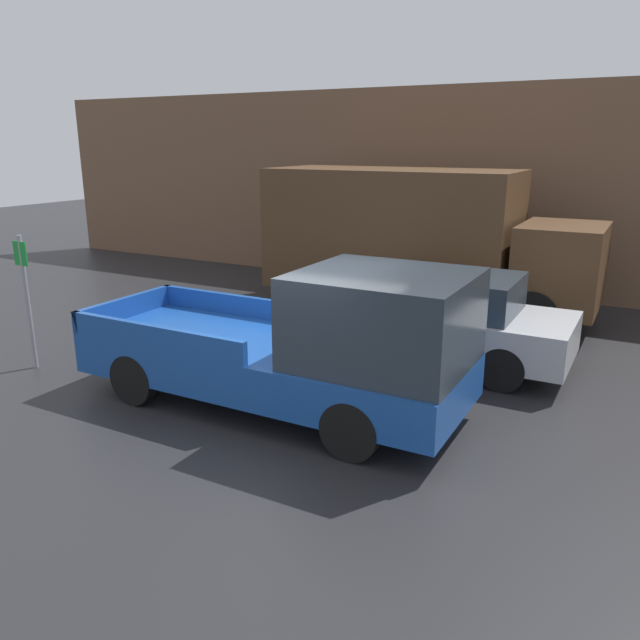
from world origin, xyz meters
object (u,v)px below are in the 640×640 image
object	(u,v)px
pickup_truck	(308,346)
parking_sign	(27,295)
delivery_truck	(414,236)
car	(432,316)

from	to	relation	value
pickup_truck	parking_sign	size ratio (longest dim) A/B	2.50
delivery_truck	pickup_truck	bearing A→B (deg)	-83.54
pickup_truck	delivery_truck	bearing A→B (deg)	96.46
car	parking_sign	bearing A→B (deg)	-148.21
delivery_truck	parking_sign	bearing A→B (deg)	-123.27
pickup_truck	car	distance (m)	3.08
pickup_truck	delivery_truck	world-z (taller)	delivery_truck
pickup_truck	delivery_truck	xyz separation A→B (m)	(-0.68, 5.98, 0.72)
pickup_truck	car	xyz separation A→B (m)	(0.80, 2.96, -0.18)
car	delivery_truck	distance (m)	3.48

